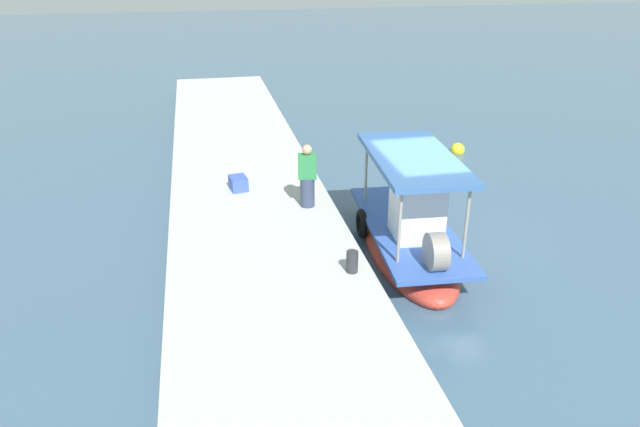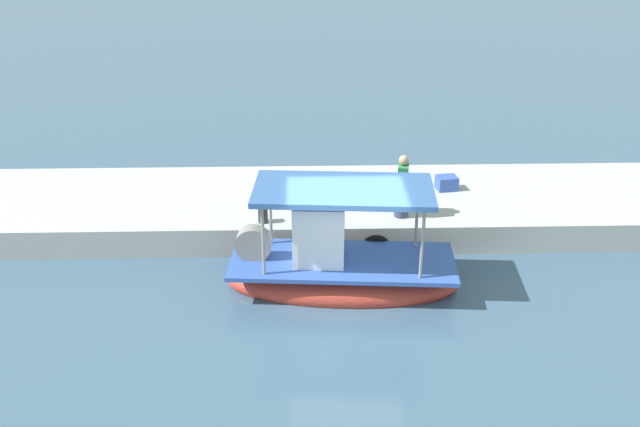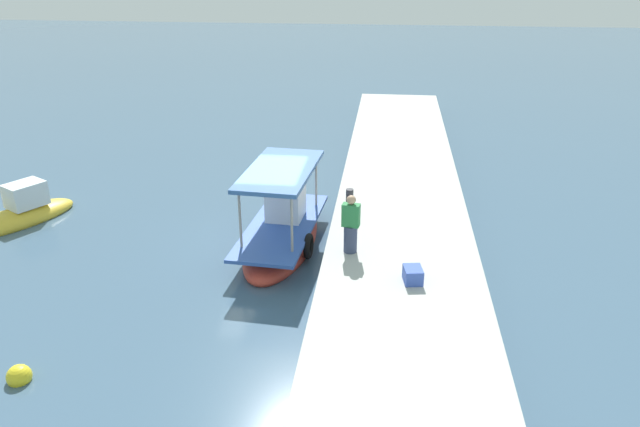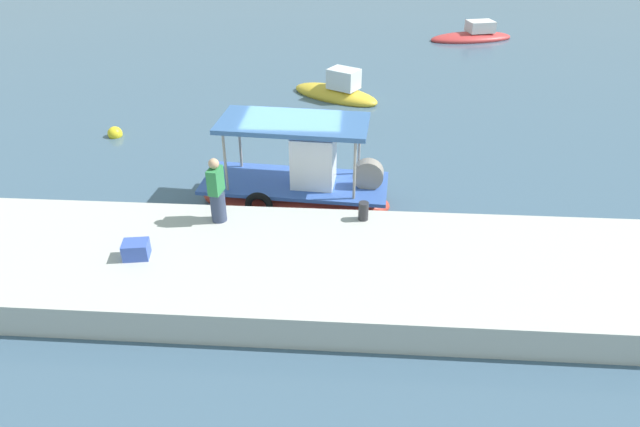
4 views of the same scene
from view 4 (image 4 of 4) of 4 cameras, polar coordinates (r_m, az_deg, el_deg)
The scene contains 9 objects.
ground_plane at distance 16.10m, azimuth -2.45°, elevation 2.04°, with size 120.00×120.00×0.00m, color #405C75.
dock_quay at distance 12.46m, azimuth -4.43°, elevation -5.61°, with size 36.00×4.09×0.74m, color #B9BAB4.
main_fishing_boat at distance 15.30m, azimuth -2.21°, elevation 2.50°, with size 5.30×2.24×2.80m.
fisherman_near_bollard at distance 13.28m, azimuth -10.40°, elevation 2.04°, with size 0.41×0.49×1.61m.
mooring_bollard at distance 13.38m, azimuth 4.42°, elevation 0.25°, with size 0.24×0.24×0.45m, color #2D2D33.
cargo_crate at distance 12.68m, azimuth -18.12°, elevation -3.50°, with size 0.54×0.43×0.37m, color #3A57B8.
marker_buoy at distance 20.99m, azimuth -20.02°, elevation 7.60°, with size 0.50×0.50×0.50m.
moored_boat_near at distance 23.44m, azimuth 1.70°, elevation 12.15°, with size 4.05×3.15×1.48m.
moored_boat_mid at distance 33.69m, azimuth 15.15°, elevation 16.89°, with size 4.95×2.89×1.24m.
Camera 4 is at (1.62, -14.00, 7.78)m, focal length 31.63 mm.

